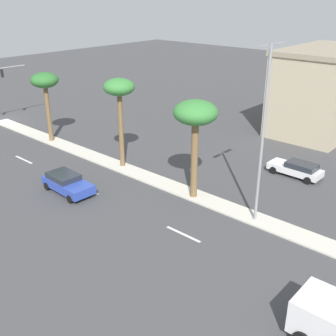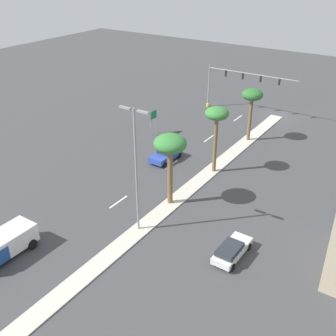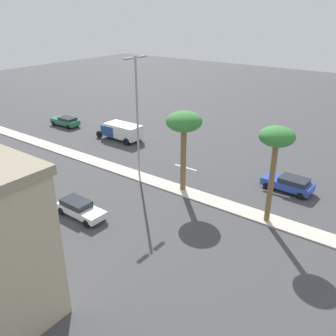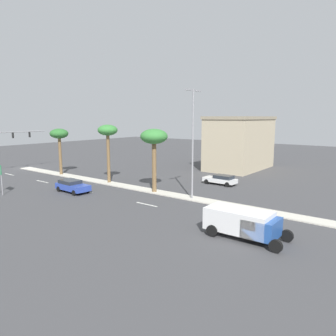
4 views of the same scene
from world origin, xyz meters
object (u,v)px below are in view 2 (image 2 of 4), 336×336
Objects in this scene: traffic_signal_gantry at (231,83)px; palm_tree_left at (252,97)px; directional_road_sign at (154,118)px; palm_tree_mid at (217,117)px; street_lamp_inboard at (136,164)px; box_truck at (2,245)px; palm_tree_right at (170,146)px; sedan_blue_center at (166,154)px; sedan_white_leading at (232,250)px.

traffic_signal_gantry is 11.92m from palm_tree_left.
palm_tree_mid is (-12.31, 5.19, 4.31)m from directional_road_sign.
directional_road_sign is 0.30× the size of street_lamp_inboard.
palm_tree_left is 35.15m from box_truck.
directional_road_sign is at bearing 24.64° from palm_tree_left.
palm_tree_right is at bearing 86.56° from palm_tree_mid.
street_lamp_inboard is at bearing 90.43° from palm_tree_right.
palm_tree_right is 1.22× the size of box_truck.
palm_tree_right is 1.61× the size of sedan_blue_center.
sedan_white_leading is (-8.77, 23.41, -5.44)m from palm_tree_left.
sedan_blue_center is (-5.95, 5.71, -1.75)m from directional_road_sign.
palm_tree_mid reaches higher than sedan_white_leading.
box_truck is (7.14, 14.79, -5.23)m from palm_tree_right.
box_truck is (-0.10, 43.25, -3.41)m from traffic_signal_gantry.
palm_tree_right is (-7.23, 28.46, 1.82)m from traffic_signal_gantry.
palm_tree_right reaches higher than traffic_signal_gantry.
sedan_white_leading is at bearing 110.53° from palm_tree_left.
street_lamp_inboard reaches higher than directional_road_sign.
palm_tree_left is 24.64m from street_lamp_inboard.
traffic_signal_gantry is 43.38m from box_truck.
palm_tree_left is 10.70m from palm_tree_mid.
street_lamp_inboard is at bearing 88.05° from palm_tree_mid.
sedan_blue_center is 0.76× the size of box_truck.
palm_tree_mid reaches higher than sedan_blue_center.
box_truck reaches higher than sedan_white_leading.
street_lamp_inboard is at bearing 102.13° from traffic_signal_gantry.
traffic_signal_gantry reaches higher than sedan_blue_center.
box_truck is (16.07, 10.62, 0.49)m from sedan_white_leading.
palm_tree_left reaches higher than sedan_blue_center.
palm_tree_mid reaches higher than palm_tree_left.
sedan_blue_center reaches higher than sedan_white_leading.
palm_tree_right reaches higher than sedan_blue_center.
palm_tree_right is 1.65× the size of sedan_white_leading.
sedan_white_leading is 19.27m from box_truck.
palm_tree_left is 0.90× the size of palm_tree_mid.
palm_tree_mid is (-7.75, 19.89, 2.22)m from traffic_signal_gantry.
palm_tree_right is at bearing -25.00° from sedan_white_leading.
directional_road_sign is at bearing -58.27° from street_lamp_inboard.
directional_road_sign is at bearing -80.72° from box_truck.
sedan_blue_center is 22.88m from box_truck.
traffic_signal_gantry is 20.81m from sedan_blue_center.
traffic_signal_gantry is at bearing -77.87° from street_lamp_inboard.
palm_tree_left is (-11.96, -5.49, 3.63)m from directional_road_sign.
sedan_white_leading is at bearing -172.18° from street_lamp_inboard.
traffic_signal_gantry reaches higher than directional_road_sign.
palm_tree_left is at bearing -102.11° from box_truck.
palm_tree_left reaches higher than directional_road_sign.
palm_tree_right is 0.64× the size of street_lamp_inboard.
directional_road_sign is 13.65m from palm_tree_left.
palm_tree_right reaches higher than palm_tree_left.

